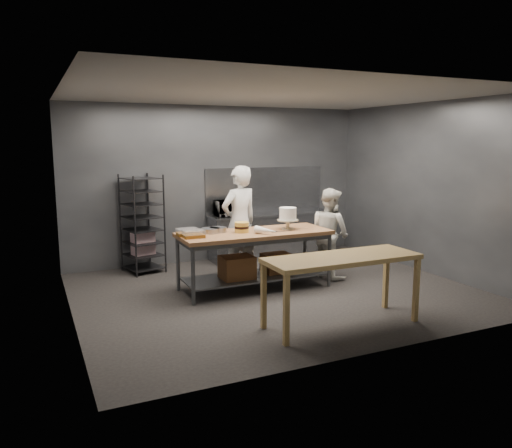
{
  "coord_description": "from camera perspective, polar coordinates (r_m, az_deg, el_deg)",
  "views": [
    {
      "loc": [
        -3.42,
        -6.7,
        2.31
      ],
      "look_at": [
        -0.24,
        0.25,
        1.05
      ],
      "focal_mm": 35.0,
      "sensor_mm": 36.0,
      "label": 1
    }
  ],
  "objects": [
    {
      "name": "piping_bag",
      "position": [
        7.58,
        1.17,
        -0.75
      ],
      "size": [
        0.29,
        0.39,
        0.12
      ],
      "primitive_type": "cone",
      "rotation": [
        1.57,
        0.0,
        0.53
      ],
      "color": "white",
      "rests_on": "work_table"
    },
    {
      "name": "back_wall",
      "position": [
        9.85,
        -4.23,
        4.62
      ],
      "size": [
        6.0,
        0.04,
        3.0
      ],
      "primitive_type": "cube",
      "color": "#4C4F54",
      "rests_on": "ground"
    },
    {
      "name": "ground",
      "position": [
        7.87,
        2.34,
        -7.71
      ],
      "size": [
        6.0,
        6.0,
        0.0
      ],
      "primitive_type": "plane",
      "color": "black",
      "rests_on": "ground"
    },
    {
      "name": "chef_right",
      "position": [
        8.64,
        8.43,
        -1.02
      ],
      "size": [
        0.7,
        0.83,
        1.54
      ],
      "primitive_type": "imported",
      "rotation": [
        0.0,
        0.0,
        1.73
      ],
      "color": "white",
      "rests_on": "ground"
    },
    {
      "name": "pastry_clamshells",
      "position": [
        7.46,
        -7.51,
        -1.02
      ],
      "size": [
        0.35,
        0.42,
        0.11
      ],
      "color": "#A77121",
      "rests_on": "work_table"
    },
    {
      "name": "back_counter",
      "position": [
        10.1,
        1.81,
        -1.25
      ],
      "size": [
        2.6,
        0.6,
        0.9
      ],
      "color": "slate",
      "rests_on": "ground"
    },
    {
      "name": "layer_cake",
      "position": [
        7.76,
        -1.64,
        -0.37
      ],
      "size": [
        0.22,
        0.22,
        0.16
      ],
      "color": "#F4D04D",
      "rests_on": "work_table"
    },
    {
      "name": "cake_pans",
      "position": [
        7.77,
        -4.81,
        -0.7
      ],
      "size": [
        0.41,
        0.3,
        0.07
      ],
      "color": "gray",
      "rests_on": "work_table"
    },
    {
      "name": "chef_behind",
      "position": [
        8.47,
        -1.91,
        0.18
      ],
      "size": [
        0.79,
        0.62,
        1.92
      ],
      "primitive_type": "imported",
      "rotation": [
        0.0,
        0.0,
        3.4
      ],
      "color": "white",
      "rests_on": "ground"
    },
    {
      "name": "work_table",
      "position": [
        7.89,
        -0.17,
        -3.37
      ],
      "size": [
        2.4,
        0.9,
        0.92
      ],
      "color": "brown",
      "rests_on": "ground"
    },
    {
      "name": "splashback_panel",
      "position": [
        10.24,
        1.09,
        3.97
      ],
      "size": [
        2.6,
        0.02,
        0.9
      ],
      "primitive_type": "cube",
      "color": "slate",
      "rests_on": "back_counter"
    },
    {
      "name": "microwave",
      "position": [
        9.64,
        -3.04,
        1.83
      ],
      "size": [
        0.54,
        0.37,
        0.3
      ],
      "primitive_type": "imported",
      "color": "black",
      "rests_on": "back_counter"
    },
    {
      "name": "offset_spatula",
      "position": [
        7.82,
        2.67,
        -0.86
      ],
      "size": [
        0.36,
        0.02,
        0.02
      ],
      "color": "slate",
      "rests_on": "work_table"
    },
    {
      "name": "near_counter",
      "position": [
        6.37,
        9.82,
        -4.38
      ],
      "size": [
        2.0,
        0.7,
        0.9
      ],
      "color": "olive",
      "rests_on": "ground"
    },
    {
      "name": "frosted_cake_stand",
      "position": [
        8.01,
        3.66,
        1.0
      ],
      "size": [
        0.34,
        0.34,
        0.35
      ],
      "color": "#BFB699",
      "rests_on": "work_table"
    },
    {
      "name": "speed_rack",
      "position": [
        9.1,
        -12.86,
        -0.07
      ],
      "size": [
        0.74,
        0.78,
        1.75
      ],
      "color": "black",
      "rests_on": "ground"
    }
  ]
}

